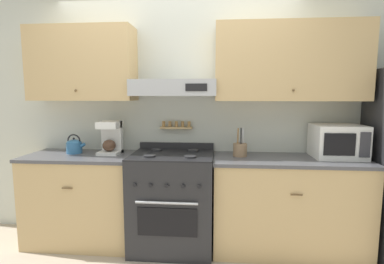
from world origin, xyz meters
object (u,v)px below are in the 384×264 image
object	(u,v)px
tea_kettle	(74,146)
utensil_crock	(240,149)
stove_range	(173,200)
microwave	(338,141)
coffee_maker	(111,137)

from	to	relation	value
tea_kettle	utensil_crock	size ratio (longest dim) A/B	0.72
tea_kettle	stove_range	bearing A→B (deg)	-5.18
stove_range	microwave	bearing A→B (deg)	4.04
stove_range	microwave	xyz separation A→B (m)	(1.59, 0.11, 0.60)
tea_kettle	utensil_crock	distance (m)	1.70
microwave	utensil_crock	bearing A→B (deg)	-178.90
coffee_maker	utensil_crock	xyz separation A→B (m)	(1.32, -0.03, -0.10)
coffee_maker	microwave	size ratio (longest dim) A/B	0.73
stove_range	utensil_crock	bearing A→B (deg)	8.12
stove_range	tea_kettle	world-z (taller)	tea_kettle
microwave	utensil_crock	xyz separation A→B (m)	(-0.93, -0.02, -0.09)
tea_kettle	microwave	bearing A→B (deg)	0.39
stove_range	microwave	size ratio (longest dim) A/B	2.21
microwave	tea_kettle	bearing A→B (deg)	-179.61
microwave	utensil_crock	world-z (taller)	microwave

